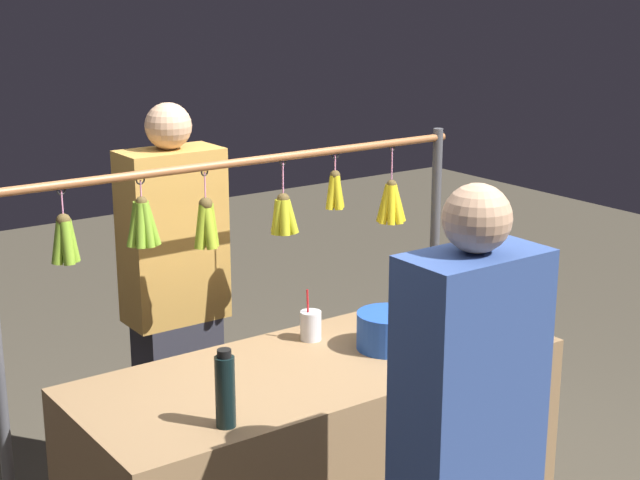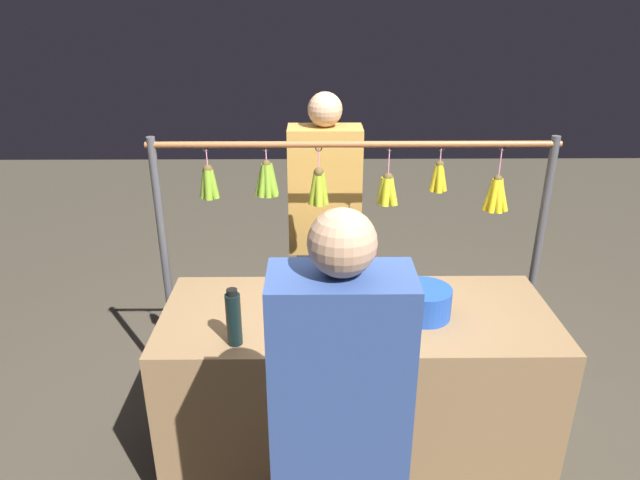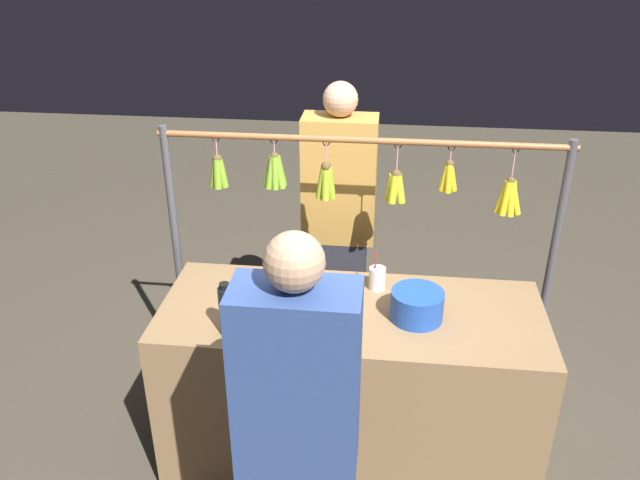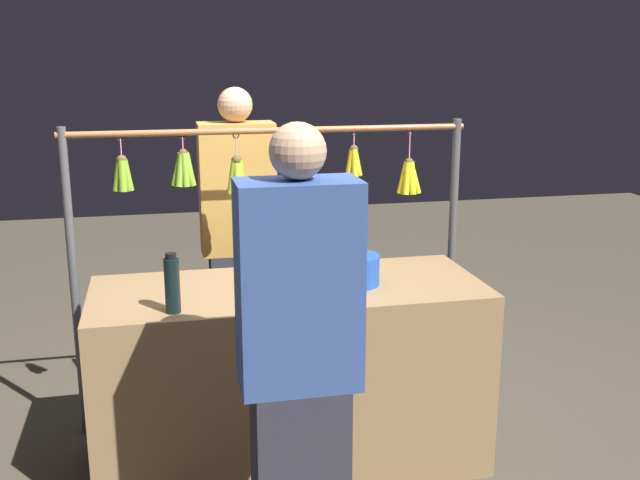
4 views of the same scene
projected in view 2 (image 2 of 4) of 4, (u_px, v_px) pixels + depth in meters
name	position (u px, v px, depth m)	size (l,w,h in m)	color
ground_plane	(353.00, 459.00, 2.98)	(12.00, 12.00, 0.00)	#464033
market_counter	(355.00, 390.00, 2.80)	(1.82, 0.73, 0.90)	olive
display_rack	(352.00, 219.00, 2.98)	(2.08, 0.13, 1.61)	#4C4C51
water_bottle	(234.00, 318.00, 2.34)	(0.06, 0.06, 0.26)	black
blue_bucket	(424.00, 302.00, 2.57)	(0.24, 0.24, 0.14)	#224DB5
drink_cup	(377.00, 280.00, 2.80)	(0.08, 0.08, 0.21)	silver
vendor_person	(325.00, 242.00, 3.43)	(0.42, 0.23, 1.77)	#2D2D38
customer_person	(338.00, 467.00, 1.81)	(0.41, 0.22, 1.74)	#2D2D38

